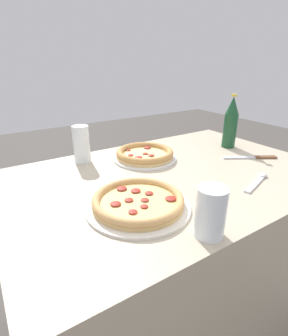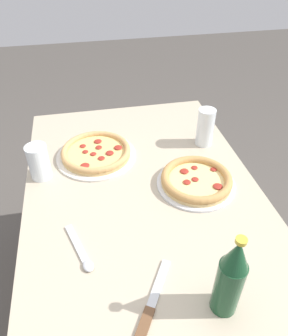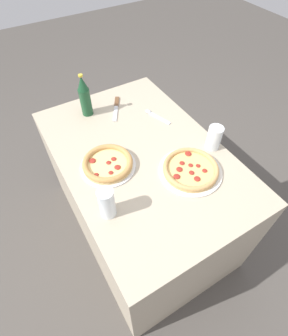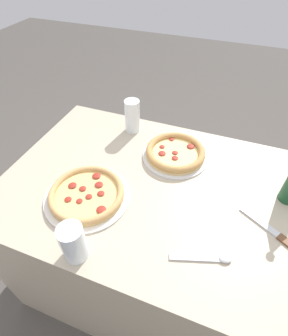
# 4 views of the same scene
# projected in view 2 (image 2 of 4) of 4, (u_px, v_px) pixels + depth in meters

# --- Properties ---
(ground_plane) EXTENTS (8.00, 8.00, 0.00)m
(ground_plane) POSITION_uv_depth(u_px,v_px,m) (144.00, 305.00, 1.57)
(ground_plane) COLOR #4C4742
(table) EXTENTS (1.20, 0.79, 0.74)m
(table) POSITION_uv_depth(u_px,v_px,m) (144.00, 258.00, 1.34)
(table) COLOR #B7A88E
(table) RESTS_ON ground_plane
(pizza_veggie) EXTENTS (0.27, 0.27, 0.04)m
(pizza_veggie) POSITION_uv_depth(u_px,v_px,m) (197.00, 181.00, 1.12)
(pizza_veggie) COLOR silver
(pizza_veggie) RESTS_ON table
(pizza_salami) EXTENTS (0.31, 0.31, 0.04)m
(pizza_salami) POSITION_uv_depth(u_px,v_px,m) (96.00, 153.00, 1.25)
(pizza_salami) COLOR silver
(pizza_salami) RESTS_ON table
(glass_cola) EXTENTS (0.07, 0.07, 0.13)m
(glass_cola) POSITION_uv_depth(u_px,v_px,m) (39.00, 163.00, 1.14)
(glass_cola) COLOR white
(glass_cola) RESTS_ON table
(glass_mango_juice) EXTENTS (0.07, 0.07, 0.15)m
(glass_mango_juice) POSITION_uv_depth(u_px,v_px,m) (205.00, 129.00, 1.29)
(glass_mango_juice) COLOR white
(glass_mango_juice) RESTS_ON table
(beer_bottle) EXTENTS (0.06, 0.06, 0.25)m
(beer_bottle) POSITION_uv_depth(u_px,v_px,m) (231.00, 278.00, 0.72)
(beer_bottle) COLOR #194728
(beer_bottle) RESTS_ON table
(knife) EXTENTS (0.21, 0.14, 0.01)m
(knife) POSITION_uv_depth(u_px,v_px,m) (152.00, 303.00, 0.79)
(knife) COLOR brown
(knife) RESTS_ON table
(spoon) EXTENTS (0.18, 0.08, 0.01)m
(spoon) POSITION_uv_depth(u_px,v_px,m) (82.00, 253.00, 0.91)
(spoon) COLOR silver
(spoon) RESTS_ON table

